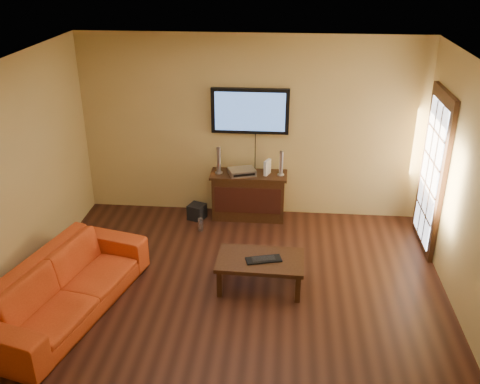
# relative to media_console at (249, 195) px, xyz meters

# --- Properties ---
(ground_plane) EXTENTS (5.00, 5.00, 0.00)m
(ground_plane) POSITION_rel_media_console_xyz_m (0.01, -2.28, -0.36)
(ground_plane) COLOR black
(ground_plane) RESTS_ON ground
(room_walls) EXTENTS (5.00, 5.00, 5.00)m
(room_walls) POSITION_rel_media_console_xyz_m (0.01, -1.65, 1.33)
(room_walls) COLOR tan
(room_walls) RESTS_ON ground
(french_door) EXTENTS (0.07, 1.02, 2.22)m
(french_door) POSITION_rel_media_console_xyz_m (2.46, -0.58, 0.69)
(french_door) COLOR black
(french_door) RESTS_ON ground
(media_console) EXTENTS (1.13, 0.43, 0.71)m
(media_console) POSITION_rel_media_console_xyz_m (0.00, 0.00, 0.00)
(media_console) COLOR black
(media_console) RESTS_ON ground
(television) EXTENTS (1.12, 0.08, 0.66)m
(television) POSITION_rel_media_console_xyz_m (-0.00, 0.18, 1.26)
(television) COLOR black
(television) RESTS_ON ground
(coffee_table) EXTENTS (1.05, 0.65, 0.40)m
(coffee_table) POSITION_rel_media_console_xyz_m (0.28, -1.82, -0.02)
(coffee_table) COLOR black
(coffee_table) RESTS_ON ground
(sofa) EXTENTS (1.17, 2.32, 0.87)m
(sofa) POSITION_rel_media_console_xyz_m (-1.85, -2.48, 0.08)
(sofa) COLOR #C84116
(sofa) RESTS_ON ground
(speaker_left) EXTENTS (0.11, 0.11, 0.40)m
(speaker_left) POSITION_rel_media_console_xyz_m (-0.44, -0.01, 0.54)
(speaker_left) COLOR silver
(speaker_left) RESTS_ON media_console
(speaker_right) EXTENTS (0.10, 0.10, 0.37)m
(speaker_right) POSITION_rel_media_console_xyz_m (0.47, -0.00, 0.52)
(speaker_right) COLOR silver
(speaker_right) RESTS_ON media_console
(av_receiver) EXTENTS (0.44, 0.38, 0.09)m
(av_receiver) POSITION_rel_media_console_xyz_m (-0.10, -0.02, 0.40)
(av_receiver) COLOR silver
(av_receiver) RESTS_ON media_console
(game_console) EXTENTS (0.11, 0.17, 0.22)m
(game_console) POSITION_rel_media_console_xyz_m (0.27, 0.00, 0.46)
(game_console) COLOR white
(game_console) RESTS_ON media_console
(subwoofer) EXTENTS (0.29, 0.29, 0.23)m
(subwoofer) POSITION_rel_media_console_xyz_m (-0.77, -0.12, -0.24)
(subwoofer) COLOR black
(subwoofer) RESTS_ON ground
(bottle) EXTENTS (0.07, 0.07, 0.22)m
(bottle) POSITION_rel_media_console_xyz_m (-0.66, -0.49, -0.26)
(bottle) COLOR white
(bottle) RESTS_ON ground
(keyboard) EXTENTS (0.45, 0.26, 0.03)m
(keyboard) POSITION_rel_media_console_xyz_m (0.32, -1.85, 0.05)
(keyboard) COLOR black
(keyboard) RESTS_ON coffee_table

